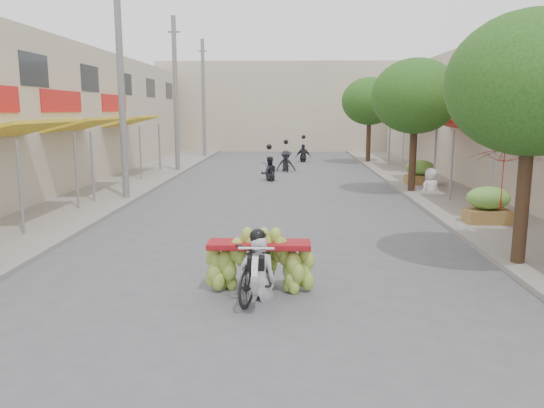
{
  "coord_description": "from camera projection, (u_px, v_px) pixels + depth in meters",
  "views": [
    {
      "loc": [
        0.59,
        -6.95,
        3.29
      ],
      "look_at": [
        0.17,
        5.3,
        1.1
      ],
      "focal_mm": 35.0,
      "sensor_mm": 36.0,
      "label": 1
    }
  ],
  "objects": [
    {
      "name": "bg_motorbike_a",
      "position": [
        269.0,
        164.0,
        24.82
      ],
      "size": [
        0.89,
        1.53,
        1.95
      ],
      "color": "black",
      "rests_on": "ground"
    },
    {
      "name": "bg_motorbike_c",
      "position": [
        303.0,
        149.0,
        33.73
      ],
      "size": [
        1.0,
        1.44,
        1.95
      ],
      "color": "black",
      "rests_on": "ground"
    },
    {
      "name": "utility_pole_back",
      "position": [
        204.0,
        99.0,
        36.43
      ],
      "size": [
        0.6,
        0.24,
        8.0
      ],
      "color": "slate",
      "rests_on": "ground"
    },
    {
      "name": "far_building",
      "position": [
        283.0,
        107.0,
        44.21
      ],
      "size": [
        20.0,
        6.0,
        7.0
      ],
      "primitive_type": "cube",
      "color": "#BFAE97",
      "rests_on": "ground"
    },
    {
      "name": "street_tree_near",
      "position": [
        532.0,
        84.0,
        10.53
      ],
      "size": [
        3.4,
        3.4,
        5.25
      ],
      "color": "#3A2719",
      "rests_on": "ground"
    },
    {
      "name": "street_tree_far",
      "position": [
        370.0,
        101.0,
        32.17
      ],
      "size": [
        3.4,
        3.4,
        5.25
      ],
      "color": "#3A2719",
      "rests_on": "ground"
    },
    {
      "name": "sidewalk_right",
      "position": [
        445.0,
        189.0,
        21.95
      ],
      "size": [
        4.0,
        60.0,
        0.12
      ],
      "primitive_type": "cube",
      "color": "gray",
      "rests_on": "ground"
    },
    {
      "name": "utility_pole_mid",
      "position": [
        121.0,
        88.0,
        18.72
      ],
      "size": [
        0.6,
        0.24,
        8.0
      ],
      "color": "slate",
      "rests_on": "ground"
    },
    {
      "name": "produce_crate_mid",
      "position": [
        488.0,
        202.0,
        14.97
      ],
      "size": [
        1.2,
        0.88,
        1.16
      ],
      "color": "olive",
      "rests_on": "ground"
    },
    {
      "name": "utility_pole_far",
      "position": [
        176.0,
        95.0,
        27.58
      ],
      "size": [
        0.6,
        0.24,
        8.0
      ],
      "color": "slate",
      "rests_on": "ground"
    },
    {
      "name": "produce_crate_far",
      "position": [
        420.0,
        170.0,
        22.84
      ],
      "size": [
        1.2,
        0.88,
        1.16
      ],
      "color": "olive",
      "rests_on": "ground"
    },
    {
      "name": "sidewalk_left",
      "position": [
        111.0,
        187.0,
        22.42
      ],
      "size": [
        4.0,
        60.0,
        0.12
      ],
      "primitive_type": "cube",
      "color": "gray",
      "rests_on": "ground"
    },
    {
      "name": "market_umbrella",
      "position": [
        505.0,
        147.0,
        12.92
      ],
      "size": [
        2.27,
        2.27,
        1.56
      ],
      "rotation": [
        0.0,
        0.0,
        -0.42
      ],
      "color": "#AA1716",
      "rests_on": "ground"
    },
    {
      "name": "bg_motorbike_b",
      "position": [
        286.0,
        156.0,
        28.6
      ],
      "size": [
        1.13,
        1.94,
        1.95
      ],
      "color": "black",
      "rests_on": "ground"
    },
    {
      "name": "ground",
      "position": [
        247.0,
        347.0,
        7.44
      ],
      "size": [
        120.0,
        120.0,
        0.0
      ],
      "primitive_type": "plane",
      "color": "#545459",
      "rests_on": "ground"
    },
    {
      "name": "street_tree_mid",
      "position": [
        416.0,
        97.0,
        20.36
      ],
      "size": [
        3.4,
        3.4,
        5.25
      ],
      "color": "#3A2719",
      "rests_on": "ground"
    },
    {
      "name": "banana_motorbike",
      "position": [
        258.0,
        257.0,
        9.38
      ],
      "size": [
        2.2,
        1.96,
        2.14
      ],
      "color": "black",
      "rests_on": "ground"
    },
    {
      "name": "pedestrian",
      "position": [
        432.0,
        168.0,
        21.03
      ],
      "size": [
        1.01,
        0.84,
        1.76
      ],
      "rotation": [
        0.0,
        0.0,
        3.59
      ],
      "color": "white",
      "rests_on": "ground"
    }
  ]
}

